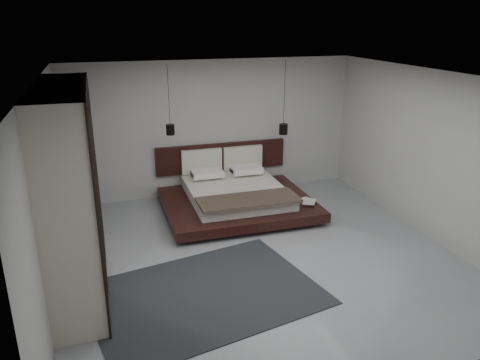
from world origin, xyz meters
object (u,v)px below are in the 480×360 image
object	(u,v)px
pendant_left	(170,129)
pendant_right	(283,129)
lattice_screen	(61,151)
wardrobe	(71,191)
bed	(236,195)
rug	(205,294)

from	to	relation	value
pendant_left	pendant_right	xyz separation A→B (m)	(2.29, 0.00, -0.15)
lattice_screen	pendant_left	size ratio (longest dim) A/B	1.98
pendant_right	wardrobe	size ratio (longest dim) A/B	0.52
pendant_left	pendant_right	bearing A→B (deg)	0.00
bed	rug	size ratio (longest dim) A/B	0.93
bed	pendant_right	size ratio (longest dim) A/B	1.90
bed	pendant_left	distance (m)	1.79
pendant_left	rug	distance (m)	3.57
lattice_screen	rug	size ratio (longest dim) A/B	0.86
pendant_right	wardrobe	world-z (taller)	pendant_right
pendant_left	rug	size ratio (longest dim) A/B	0.44
bed	wardrobe	bearing A→B (deg)	-145.97
pendant_left	pendant_right	size ratio (longest dim) A/B	0.89
wardrobe	rug	size ratio (longest dim) A/B	0.94
lattice_screen	pendant_right	bearing A→B (deg)	-1.36
lattice_screen	rug	bearing A→B (deg)	-60.59
pendant_right	lattice_screen	bearing A→B (deg)	178.64
pendant_right	rug	xyz separation A→B (m)	(-2.41, -3.20, -1.44)
bed	pendant_right	distance (m)	1.69
bed	rug	xyz separation A→B (m)	(-1.26, -2.75, -0.28)
lattice_screen	bed	xyz separation A→B (m)	(3.12, -0.54, -1.01)
pendant_left	wardrobe	size ratio (longest dim) A/B	0.46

